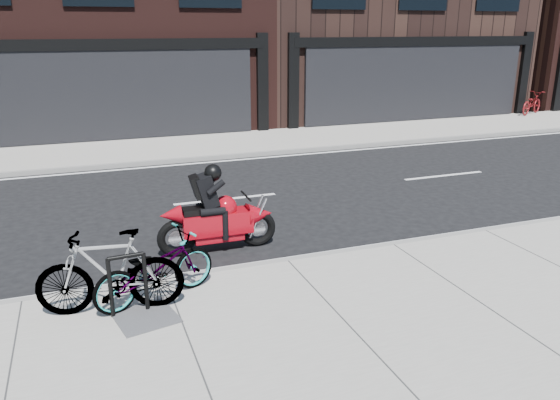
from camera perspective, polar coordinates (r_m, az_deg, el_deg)
name	(u,v)px	position (r m, az deg, el deg)	size (l,w,h in m)	color
ground	(252,228)	(10.80, -2.97, -2.93)	(120.00, 120.00, 0.00)	black
sidewalk_near	(382,366)	(6.67, 10.61, -16.65)	(60.00, 6.00, 0.13)	gray
sidewalk_far	(180,147)	(18.05, -10.41, 5.44)	(60.00, 3.50, 0.13)	gray
bike_rack	(128,279)	(7.50, -15.63, -7.95)	(0.51, 0.09, 0.86)	black
bicycle_front	(155,268)	(7.79, -12.95, -6.97)	(0.63, 1.82, 0.96)	gray
bicycle_rear	(110,272)	(7.59, -17.34, -7.18)	(0.54, 1.92, 1.15)	gray
motorcycle	(222,216)	(9.58, -6.03, -1.63)	(2.13, 0.49, 1.59)	black
bicycle_far	(532,103)	(26.57, 24.81, 9.17)	(0.64, 1.83, 0.96)	maroon
utility_grate	(146,317)	(7.57, -13.84, -11.78)	(0.75, 0.75, 0.01)	#4F4F51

